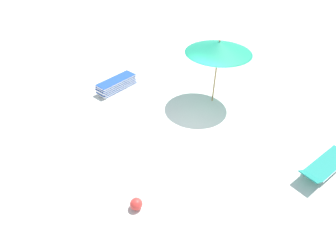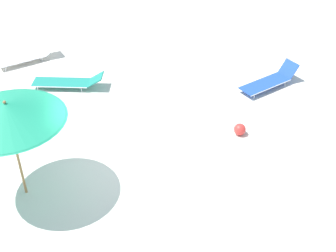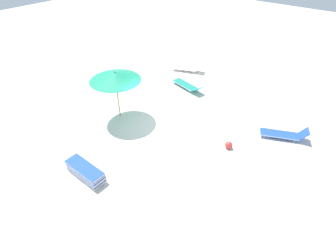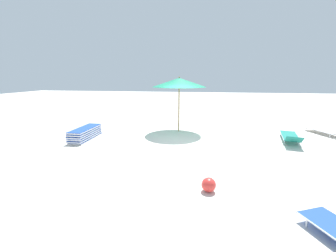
{
  "view_description": "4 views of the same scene",
  "coord_description": "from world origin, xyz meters",
  "views": [
    {
      "loc": [
        -4.02,
        6.01,
        6.14
      ],
      "look_at": [
        0.38,
        0.95,
        0.7
      ],
      "focal_mm": 28.0,
      "sensor_mm": 36.0,
      "label": 1
    },
    {
      "loc": [
        9.24,
        -0.24,
        7.88
      ],
      "look_at": [
        0.11,
        1.32,
        1.13
      ],
      "focal_mm": 50.0,
      "sensor_mm": 36.0,
      "label": 2
    },
    {
      "loc": [
        7.97,
        6.93,
        8.04
      ],
      "look_at": [
        0.66,
        1.04,
        0.9
      ],
      "focal_mm": 28.0,
      "sensor_mm": 36.0,
      "label": 3
    },
    {
      "loc": [
        -0.54,
        8.34,
        2.62
      ],
      "look_at": [
        0.75,
        0.44,
        0.84
      ],
      "focal_mm": 24.0,
      "sensor_mm": 36.0,
      "label": 4
    }
  ],
  "objects": [
    {
      "name": "sun_lounger_under_umbrella",
      "position": [
        -4.06,
        -1.22,
        0.2
      ],
      "size": [
        1.07,
        2.35,
        0.48
      ],
      "rotation": [
        0.0,
        0.0,
        -0.21
      ],
      "color": "#1E8475",
      "rests_on": "ground_plane"
    },
    {
      "name": "ground_plane",
      "position": [
        0.0,
        0.01,
        -0.08
      ],
      "size": [
        60.0,
        60.0,
        0.16
      ],
      "color": "silver"
    },
    {
      "name": "sun_lounger_beside_umbrella",
      "position": [
        -6.08,
        -2.63,
        0.21
      ],
      "size": [
        1.35,
        2.18,
        0.5
      ],
      "rotation": [
        0.0,
        0.0,
        0.38
      ],
      "color": "white",
      "rests_on": "ground_plane"
    },
    {
      "name": "beach_umbrella",
      "position": [
        0.66,
        -2.22,
        2.33
      ],
      "size": [
        2.51,
        2.51,
        2.61
      ],
      "color": "#9E7547",
      "rests_on": "ground_plane"
    },
    {
      "name": "beach_ball",
      "position": [
        -0.7,
        3.48,
        0.17
      ],
      "size": [
        0.34,
        0.34,
        0.34
      ],
      "color": "red",
      "rests_on": "ground_plane"
    },
    {
      "name": "sun_lounger_near_water_left",
      "position": [
        -3.02,
        5.18,
        0.22
      ],
      "size": [
        1.43,
        2.15,
        0.61
      ],
      "rotation": [
        0.0,
        0.0,
        0.44
      ],
      "color": "blue",
      "rests_on": "ground_plane"
    }
  ]
}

